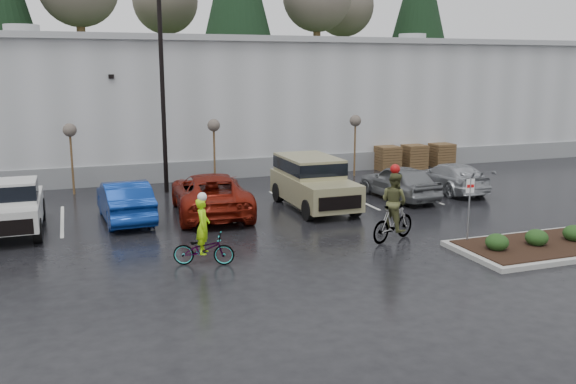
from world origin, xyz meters
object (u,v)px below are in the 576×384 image
object	(u,v)px
sapling_mid	(214,129)
car_far_silver	(450,177)
pallet_stack_b	(414,157)
cyclist_olive	(394,213)
pickup_white	(10,204)
car_red	(210,194)
suv_tan	(314,183)
pallet_stack_c	(441,155)
fire_lane_sign	(469,203)
cyclist_hivis	(203,242)
sapling_west	(70,134)
pallet_stack_a	(387,158)
car_blue	(125,201)
car_grey	(399,182)
sapling_east	(355,124)
lamppost	(162,66)

from	to	relation	value
sapling_mid	car_far_silver	world-z (taller)	sapling_mid
sapling_mid	pallet_stack_b	xyz separation A→B (m)	(11.70, 1.00, -2.05)
cyclist_olive	pallet_stack_b	bearing A→B (deg)	-56.95
car_far_silver	pickup_white	bearing A→B (deg)	4.46
car_red	pallet_stack_b	bearing A→B (deg)	-147.39
suv_tan	car_far_silver	distance (m)	7.26
pallet_stack_b	car_red	distance (m)	14.88
pallet_stack_c	pickup_white	bearing A→B (deg)	-162.57
sapling_mid	fire_lane_sign	size ratio (longest dim) A/B	1.45
car_red	cyclist_hivis	distance (m)	6.24
cyclist_hivis	cyclist_olive	world-z (taller)	cyclist_olive
sapling_west	pallet_stack_a	xyz separation A→B (m)	(16.50, 1.00, -2.05)
pallet_stack_a	cyclist_olive	bearing A→B (deg)	-118.11
sapling_west	car_blue	distance (m)	6.31
pallet_stack_c	car_far_silver	world-z (taller)	pallet_stack_c
sapling_mid	car_grey	world-z (taller)	sapling_mid
pallet_stack_a	car_red	distance (m)	13.40
sapling_west	suv_tan	distance (m)	11.22
suv_tan	sapling_mid	bearing A→B (deg)	112.92
fire_lane_sign	car_red	distance (m)	9.78
sapling_east	car_grey	world-z (taller)	sapling_east
lamppost	pallet_stack_b	size ratio (longest dim) A/B	6.83
pallet_stack_c	car_grey	size ratio (longest dim) A/B	0.31
lamppost	sapling_east	bearing A→B (deg)	5.71
pallet_stack_c	car_grey	distance (m)	9.52
pallet_stack_a	suv_tan	size ratio (longest dim) A/B	0.26
car_blue	car_grey	distance (m)	11.59
pallet_stack_a	pallet_stack_c	bearing A→B (deg)	0.00
sapling_east	sapling_mid	bearing A→B (deg)	180.00
suv_tan	sapling_west	bearing A→B (deg)	145.60
pallet_stack_b	cyclist_hivis	xyz separation A→B (m)	(-14.79, -12.86, -0.00)
pickup_white	cyclist_hivis	xyz separation A→B (m)	(5.54, -5.91, -0.31)
sapling_west	car_blue	xyz separation A→B (m)	(1.75, -5.74, -1.97)
fire_lane_sign	pallet_stack_c	bearing A→B (deg)	59.28
sapling_mid	lamppost	bearing A→B (deg)	-158.20
sapling_west	cyclist_olive	size ratio (longest dim) A/B	1.25
sapling_mid	car_grey	distance (m)	9.18
car_grey	car_far_silver	size ratio (longest dim) A/B	0.97
pallet_stack_c	car_far_silver	bearing A→B (deg)	-120.51
sapling_west	car_grey	distance (m)	14.67
sapling_east	pickup_white	bearing A→B (deg)	-159.76
cyclist_olive	fire_lane_sign	bearing A→B (deg)	-146.48
pallet_stack_a	suv_tan	bearing A→B (deg)	-135.35
sapling_mid	pallet_stack_c	world-z (taller)	sapling_mid
car_blue	cyclist_olive	distance (m)	9.92
lamppost	car_red	distance (m)	6.92
sapling_mid	car_far_silver	bearing A→B (deg)	-28.02
car_red	pickup_white	bearing A→B (deg)	6.37
sapling_east	pallet_stack_c	size ratio (longest dim) A/B	2.37
sapling_west	pallet_stack_c	world-z (taller)	sapling_west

